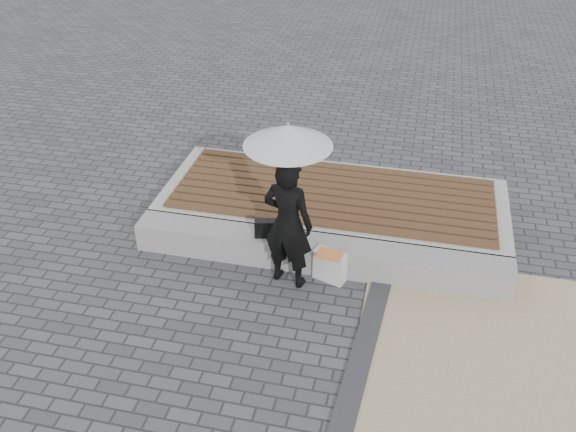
{
  "coord_description": "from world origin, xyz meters",
  "views": [
    {
      "loc": [
        1.1,
        -4.94,
        5.18
      ],
      "look_at": [
        -0.32,
        1.21,
        1.0
      ],
      "focal_mm": 38.93,
      "sensor_mm": 36.0,
      "label": 1
    }
  ],
  "objects_px": {
    "woman": "(288,224)",
    "canvas_tote": "(330,266)",
    "parasol": "(288,135)",
    "handbag": "(268,228)",
    "seating_ledge": "(318,253)"
  },
  "relations": [
    {
      "from": "canvas_tote",
      "to": "woman",
      "type": "bearing_deg",
      "value": -146.8
    },
    {
      "from": "woman",
      "to": "canvas_tote",
      "type": "bearing_deg",
      "value": -152.77
    },
    {
      "from": "seating_ledge",
      "to": "woman",
      "type": "relative_size",
      "value": 2.82
    },
    {
      "from": "woman",
      "to": "canvas_tote",
      "type": "relative_size",
      "value": 4.07
    },
    {
      "from": "canvas_tote",
      "to": "seating_ledge",
      "type": "bearing_deg",
      "value": 147.7
    },
    {
      "from": "parasol",
      "to": "canvas_tote",
      "type": "distance_m",
      "value": 1.94
    },
    {
      "from": "parasol",
      "to": "handbag",
      "type": "distance_m",
      "value": 1.64
    },
    {
      "from": "parasol",
      "to": "seating_ledge",
      "type": "bearing_deg",
      "value": 50.76
    },
    {
      "from": "parasol",
      "to": "handbag",
      "type": "height_order",
      "value": "parasol"
    },
    {
      "from": "seating_ledge",
      "to": "canvas_tote",
      "type": "bearing_deg",
      "value": -50.51
    },
    {
      "from": "canvas_tote",
      "to": "handbag",
      "type": "bearing_deg",
      "value": -175.62
    },
    {
      "from": "woman",
      "to": "parasol",
      "type": "height_order",
      "value": "parasol"
    },
    {
      "from": "seating_ledge",
      "to": "parasol",
      "type": "bearing_deg",
      "value": -129.24
    },
    {
      "from": "seating_ledge",
      "to": "handbag",
      "type": "height_order",
      "value": "handbag"
    },
    {
      "from": "seating_ledge",
      "to": "handbag",
      "type": "distance_m",
      "value": 0.74
    }
  ]
}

